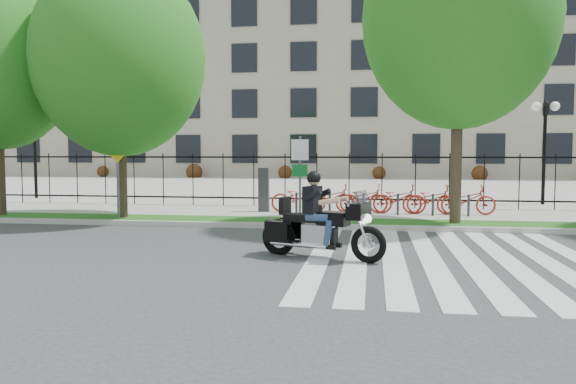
# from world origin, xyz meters

# --- Properties ---
(ground) EXTENTS (120.00, 120.00, 0.00)m
(ground) POSITION_xyz_m (0.00, 0.00, 0.00)
(ground) COLOR #323234
(ground) RESTS_ON ground
(curb) EXTENTS (60.00, 0.20, 0.15)m
(curb) POSITION_xyz_m (0.00, 4.10, 0.07)
(curb) COLOR #AEACA4
(curb) RESTS_ON ground
(grass_verge) EXTENTS (60.00, 1.50, 0.15)m
(grass_verge) POSITION_xyz_m (0.00, 4.95, 0.07)
(grass_verge) COLOR #1D5916
(grass_verge) RESTS_ON ground
(sidewalk) EXTENTS (60.00, 3.50, 0.15)m
(sidewalk) POSITION_xyz_m (0.00, 7.45, 0.07)
(sidewalk) COLOR #A8A69D
(sidewalk) RESTS_ON ground
(plaza) EXTENTS (80.00, 34.00, 0.10)m
(plaza) POSITION_xyz_m (0.00, 25.00, 0.05)
(plaza) COLOR #A8A69D
(plaza) RESTS_ON ground
(crosswalk_stripes) EXTENTS (5.70, 8.00, 0.01)m
(crosswalk_stripes) POSITION_xyz_m (4.83, 0.00, 0.01)
(crosswalk_stripes) COLOR silver
(crosswalk_stripes) RESTS_ON ground
(iron_fence) EXTENTS (30.00, 0.06, 2.00)m
(iron_fence) POSITION_xyz_m (0.00, 9.20, 1.15)
(iron_fence) COLOR black
(iron_fence) RESTS_ON sidewalk
(office_building) EXTENTS (60.00, 21.90, 20.15)m
(office_building) POSITION_xyz_m (0.00, 44.92, 9.97)
(office_building) COLOR #AB9F8A
(office_building) RESTS_ON ground
(lamp_post_left) EXTENTS (1.06, 0.70, 4.25)m
(lamp_post_left) POSITION_xyz_m (-12.00, 12.00, 3.21)
(lamp_post_left) COLOR black
(lamp_post_left) RESTS_ON ground
(lamp_post_right) EXTENTS (1.06, 0.70, 4.25)m
(lamp_post_right) POSITION_xyz_m (10.00, 12.00, 3.21)
(lamp_post_right) COLOR black
(lamp_post_right) RESTS_ON ground
(street_tree_1) EXTENTS (5.28, 5.28, 7.96)m
(street_tree_1) POSITION_xyz_m (-4.51, 4.95, 5.07)
(street_tree_1) COLOR #35261C
(street_tree_1) RESTS_ON grass_verge
(street_tree_2) EXTENTS (5.42, 5.42, 8.90)m
(street_tree_2) POSITION_xyz_m (5.62, 4.95, 5.93)
(street_tree_2) COLOR #35261C
(street_tree_2) RESTS_ON grass_verge
(bike_share_station) EXTENTS (7.81, 0.87, 1.50)m
(bike_share_station) POSITION_xyz_m (3.45, 7.20, 0.64)
(bike_share_station) COLOR #2D2D33
(bike_share_station) RESTS_ON sidewalk
(sign_pole_regulatory) EXTENTS (0.50, 0.09, 2.50)m
(sign_pole_regulatory) POSITION_xyz_m (1.17, 4.58, 1.74)
(sign_pole_regulatory) COLOR #59595B
(sign_pole_regulatory) RESTS_ON grass_verge
(sign_pole_warning) EXTENTS (0.78, 0.09, 2.49)m
(sign_pole_warning) POSITION_xyz_m (-4.47, 4.58, 1.74)
(sign_pole_warning) COLOR #59595B
(sign_pole_warning) RESTS_ON grass_verge
(motorcycle_rider) EXTENTS (2.67, 1.39, 2.16)m
(motorcycle_rider) POSITION_xyz_m (2.22, -0.26, 0.72)
(motorcycle_rider) COLOR black
(motorcycle_rider) RESTS_ON ground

